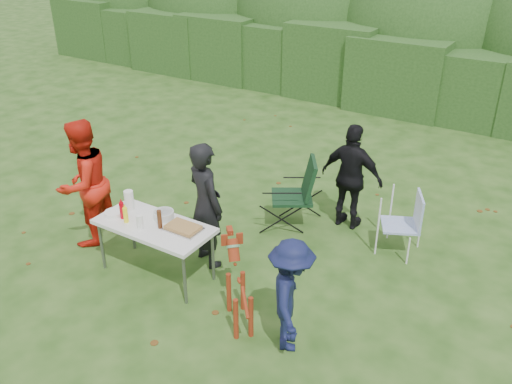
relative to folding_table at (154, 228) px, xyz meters
The scene contains 20 objects.
ground 0.80m from the folding_table, 15.35° to the left, with size 80.00×80.00×0.00m, color #1E4211.
hedge_row 8.12m from the folding_table, 87.24° to the left, with size 22.00×1.40×1.70m, color #23471C.
shrub_backdrop 9.76m from the folding_table, 87.69° to the left, with size 20.00×2.60×3.20m, color #3D6628.
folding_table is the anchor object (origin of this frame).
person_cook 0.71m from the folding_table, 57.24° to the left, with size 0.62×0.41×1.70m, color black.
person_red_jacket 1.37m from the folding_table, behind, with size 0.87×0.68×1.79m, color red.
person_black_puffy 2.90m from the folding_table, 56.98° to the left, with size 0.93×0.39×1.58m, color black.
child 2.07m from the folding_table, ahead, with size 0.84×0.48×1.30m, color #12173D.
dog 1.45m from the folding_table, ahead, with size 0.94×0.38×0.90m, color maroon, non-canonical shape.
camping_chair 2.17m from the folding_table, 66.58° to the left, with size 0.66×0.66×1.06m, color black, non-canonical shape.
lawn_chair 3.26m from the folding_table, 41.57° to the left, with size 0.52×0.52×0.88m, color #4067C0, non-canonical shape.
food_tray 0.41m from the folding_table, 12.80° to the left, with size 0.45×0.30×0.02m, color #B7B7BA.
focaccia_bread 0.41m from the folding_table, 12.80° to the left, with size 0.40×0.26×0.04m, color #A77A41.
mustard_bottle 0.38m from the folding_table, 156.35° to the right, with size 0.06×0.06×0.20m, color yellow.
ketchup_bottle 0.47m from the folding_table, 167.83° to the right, with size 0.06×0.06×0.22m, color #B5010F.
beer_bottle 0.22m from the folding_table, 10.42° to the right, with size 0.06×0.06×0.24m, color #47230F.
paper_towel_roll 0.57m from the folding_table, 165.85° to the left, with size 0.12×0.12×0.26m, color white.
cup_stack 0.23m from the folding_table, 113.38° to the right, with size 0.08×0.08×0.18m, color white.
pasta_bowl 0.21m from the folding_table, 85.75° to the left, with size 0.26×0.26×0.10m, color silver.
plate_stack 0.59m from the folding_table, behind, with size 0.24×0.24×0.05m, color white.
Camera 1 is at (3.73, -4.31, 4.16)m, focal length 38.00 mm.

